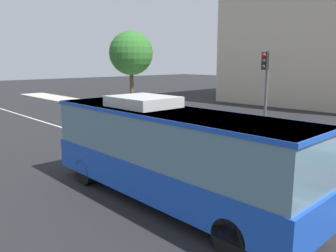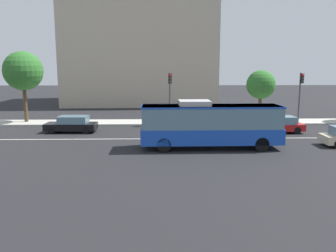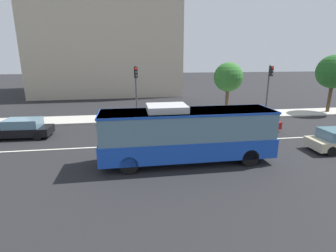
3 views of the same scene
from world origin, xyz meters
name	(u,v)px [view 3 (image 3 of 3)]	position (x,y,z in m)	size (l,w,h in m)	color
ground_plane	(164,144)	(0.00, 0.00, 0.00)	(160.00, 160.00, 0.00)	black
sidewalk_kerb	(154,117)	(0.00, 8.09, 0.07)	(80.00, 3.24, 0.14)	#B2ADA3
lane_centre_line	(164,144)	(0.00, 0.00, 0.01)	(76.00, 0.16, 0.01)	silver
transit_bus	(187,133)	(0.91, -3.32, 1.81)	(10.02, 2.59, 3.46)	#1947B7
sedan_black	(21,129)	(-10.58, 3.11, 0.72)	(4.57, 1.97, 1.46)	black
sedan_red	(252,122)	(7.79, 2.39, 0.72)	(4.58, 2.01, 1.46)	#B21919
traffic_light_near_corner	(136,84)	(-1.68, 6.71, 3.56)	(0.33, 0.62, 5.20)	#47474C
traffic_light_mid_block	(269,82)	(11.39, 6.70, 3.56)	(0.34, 0.62, 5.20)	#47474C
street_tree_kerbside_left	(334,72)	(19.29, 7.83, 4.44)	(3.55, 3.55, 6.24)	#4C3823
street_tree_kerbside_centre	(228,77)	(8.14, 9.30, 3.88)	(3.07, 3.07, 5.44)	#4C3823
office_block_background	(108,41)	(-5.71, 29.99, 8.50)	(23.02, 18.28, 17.00)	#B7A893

